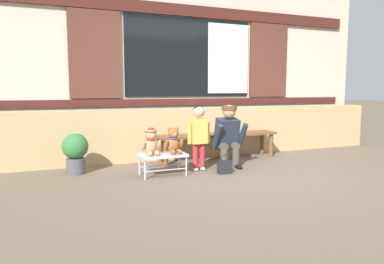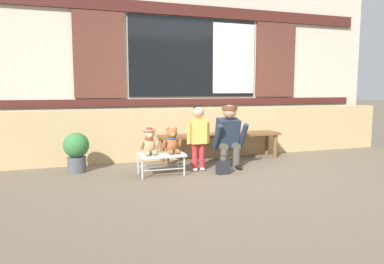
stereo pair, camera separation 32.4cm
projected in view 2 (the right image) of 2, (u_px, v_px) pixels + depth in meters
ground_plane at (237, 174)px, 5.00m from camera, size 60.00×60.00×0.00m
brick_low_wall at (202, 133)px, 6.29m from camera, size 7.33×0.25×0.85m
shop_facade at (193, 65)px, 6.64m from camera, size 7.48×0.26×3.21m
wooden_bench_long at (221, 138)px, 6.02m from camera, size 2.10×0.40×0.44m
small_display_bench at (161, 156)px, 4.95m from camera, size 0.64×0.36×0.30m
teddy_bear_with_hat at (149, 142)px, 4.88m from camera, size 0.28×0.27×0.36m
teddy_bear_plain at (172, 141)px, 4.98m from camera, size 0.28×0.26×0.36m
child_standing at (198, 130)px, 5.18m from camera, size 0.35×0.18×0.96m
adult_crouching at (229, 136)px, 5.40m from camera, size 0.50×0.49×0.95m
handbag_on_ground at (223, 167)px, 5.02m from camera, size 0.18×0.11×0.27m
potted_plant at (76, 150)px, 5.11m from camera, size 0.36×0.36×0.57m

